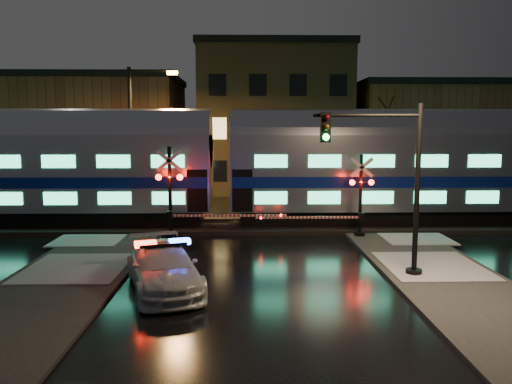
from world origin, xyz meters
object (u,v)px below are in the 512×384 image
streetlight (136,131)px  police_car (163,267)px  crossing_signal_right (353,204)px  crossing_signal_left (178,201)px  traffic_light (390,187)px

streetlight → police_car: bearing=-74.9°
crossing_signal_right → crossing_signal_left: size_ratio=0.91×
crossing_signal_left → streetlight: streetlight is taller
traffic_light → crossing_signal_right: bearing=85.5°
police_car → streetlight: streetlight is taller
police_car → traffic_light: (7.55, 1.04, 2.45)m
traffic_light → streetlight: (-11.34, 13.06, 1.84)m
police_car → traffic_light: traffic_light is taller
crossing_signal_right → traffic_light: size_ratio=0.93×
police_car → crossing_signal_left: size_ratio=0.87×
crossing_signal_right → crossing_signal_left: crossing_signal_left is taller
crossing_signal_left → traffic_light: bearing=-38.3°
police_car → crossing_signal_right: size_ratio=0.96×
traffic_light → streetlight: streetlight is taller
crossing_signal_right → streetlight: (-11.50, 6.70, 3.39)m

